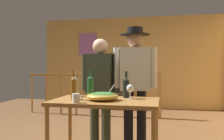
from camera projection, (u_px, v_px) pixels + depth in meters
ground_plane at (103, 140)px, 3.86m from camera, size 8.32×8.32×0.00m
back_wall at (130, 62)px, 6.96m from camera, size 5.10×0.10×2.54m
framed_picture at (88, 45)px, 7.16m from camera, size 0.54×0.03×0.64m
stair_railing at (109, 89)px, 5.73m from camera, size 3.22×0.10×1.03m
tv_console at (117, 101)px, 6.71m from camera, size 0.90×0.40×0.44m
flat_screen_tv at (116, 82)px, 6.67m from camera, size 0.65×0.12×0.50m
serving_table at (105, 108)px, 2.75m from camera, size 1.18×0.71×0.79m
salad_bowl at (103, 96)px, 2.71m from camera, size 0.36×0.36×0.18m
wine_glass at (130, 89)px, 2.80m from camera, size 0.08×0.08×0.17m
wine_bottle_dark at (126, 87)px, 2.93m from camera, size 0.08×0.08×0.32m
wine_bottle_amber at (74, 88)px, 2.76m from camera, size 0.06×0.06×0.34m
wine_bottle_green at (90, 86)px, 3.02m from camera, size 0.08×0.08×0.33m
wine_bottle_clear at (74, 85)px, 3.10m from camera, size 0.07×0.07×0.34m
mug_white at (76, 98)px, 2.52m from camera, size 0.11×0.08×0.09m
person_standing_left at (100, 84)px, 3.50m from camera, size 0.57×0.27×1.55m
person_standing_right at (135, 77)px, 3.39m from camera, size 0.60×0.41×1.70m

